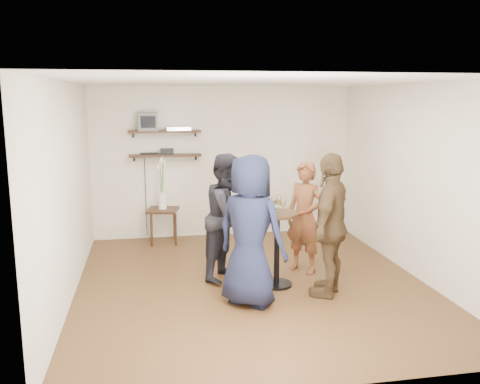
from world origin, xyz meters
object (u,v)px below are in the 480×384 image
Objects in this scene: person_dark at (229,217)px; person_brown at (331,225)px; side_table at (163,214)px; person_navy at (250,231)px; dvd_deck at (179,129)px; person_plaid at (305,217)px; drinks_table at (277,239)px; crt_monitor at (148,122)px; radio at (167,151)px.

person_dark is 1.39m from person_brown.
person_navy is at bearing -71.62° from side_table.
dvd_deck is 0.22× the size of person_navy.
person_brown is at bearing -38.77° from person_plaid.
person_brown reaches higher than person_plaid.
side_table is 2.64m from drinks_table.
crt_monitor is 1.45× the size of radio.
drinks_table is (1.57, -2.49, -1.39)m from crt_monitor.
person_brown reaches higher than side_table.
side_table is at bearing -113.81° from radio.
person_plaid is at bearing -93.32° from person_navy.
crt_monitor is 0.19× the size of person_dark.
person_brown is (0.05, -0.87, 0.11)m from person_plaid.
side_table is 2.62m from person_plaid.
person_brown reaches higher than radio.
crt_monitor is 0.55× the size of side_table.
person_dark is 0.96× the size of person_brown.
dvd_deck is 0.24× the size of person_dark.
person_navy reaches higher than person_plaid.
radio is 0.14× the size of person_plaid.
crt_monitor is at bearing 129.59° from side_table.
person_navy is at bearing -78.46° from dvd_deck.
drinks_table is 0.55× the size of person_navy.
crt_monitor is 0.21× the size of person_plaid.
radio is 0.12× the size of person_brown.
dvd_deck is at bearing 176.00° from person_plaid.
person_dark is (1.01, -2.08, -1.17)m from crt_monitor.
dvd_deck is 0.23× the size of person_brown.
side_table is 0.38× the size of person_plaid.
crt_monitor reaches higher than person_plaid.
person_navy is (0.82, -3.01, -0.63)m from radio.
crt_monitor is 0.80× the size of dvd_deck.
person_brown reaches higher than person_dark.
person_brown is at bearing -35.43° from drinks_table.
radio is 0.12× the size of person_navy.
crt_monitor is at bearing 62.13° from person_dark.
crt_monitor is at bearing 122.32° from drinks_table.
radio is 2.30m from person_dark.
dvd_deck is at bearing 0.00° from crt_monitor.
person_dark is at bearing -64.00° from crt_monitor.
person_plaid is at bearing -44.08° from crt_monitor.
side_table is at bearing -142.40° from dvd_deck.
crt_monitor reaches higher than radio.
person_navy is (0.61, -3.01, -1.01)m from dvd_deck.
crt_monitor reaches higher than side_table.
side_table is at bearing -50.41° from crt_monitor.
side_table is at bearing 121.48° from drinks_table.
crt_monitor is at bearing 180.00° from dvd_deck.
person_plaid is (1.89, -1.78, 0.29)m from side_table.
crt_monitor is 0.18× the size of person_brown.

